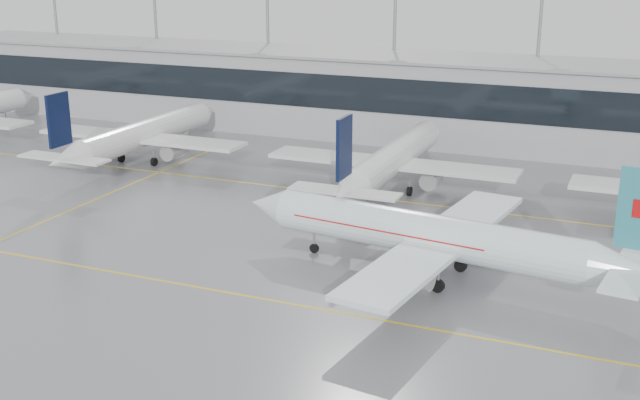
% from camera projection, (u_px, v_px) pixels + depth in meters
% --- Properties ---
extents(ground, '(320.00, 320.00, 0.00)m').
position_uv_depth(ground, '(263.00, 299.00, 65.10)').
color(ground, slate).
rests_on(ground, ground).
extents(taxi_line_main, '(120.00, 0.25, 0.01)m').
position_uv_depth(taxi_line_main, '(263.00, 299.00, 65.09)').
color(taxi_line_main, yellow).
rests_on(taxi_line_main, ground).
extents(taxi_line_north, '(120.00, 0.25, 0.01)m').
position_uv_depth(taxi_line_north, '(381.00, 199.00, 91.51)').
color(taxi_line_north, yellow).
rests_on(taxi_line_north, ground).
extents(taxi_line_cross, '(0.25, 60.00, 0.01)m').
position_uv_depth(taxi_line_cross, '(83.00, 205.00, 89.43)').
color(taxi_line_cross, yellow).
rests_on(taxi_line_cross, ground).
extents(terminal, '(180.00, 15.00, 12.00)m').
position_uv_depth(terminal, '(452.00, 101.00, 117.91)').
color(terminal, '#9A9A9E').
rests_on(terminal, ground).
extents(terminal_glass, '(180.00, 0.20, 5.00)m').
position_uv_depth(terminal_glass, '(439.00, 99.00, 110.82)').
color(terminal_glass, black).
rests_on(terminal_glass, ground).
extents(terminal_roof, '(182.00, 16.00, 0.40)m').
position_uv_depth(terminal_roof, '(454.00, 59.00, 116.08)').
color(terminal_roof, gray).
rests_on(terminal_roof, ground).
extents(light_masts, '(156.40, 1.00, 22.60)m').
position_uv_depth(light_masts, '(464.00, 47.00, 121.03)').
color(light_masts, gray).
rests_on(light_masts, ground).
extents(air_canada_jet, '(37.73, 30.70, 11.98)m').
position_uv_depth(air_canada_jet, '(438.00, 237.00, 68.03)').
color(air_canada_jet, white).
rests_on(air_canada_jet, ground).
extents(parked_jet_b, '(29.64, 36.96, 11.72)m').
position_uv_depth(parked_jet_b, '(141.00, 135.00, 106.65)').
color(parked_jet_b, silver).
rests_on(parked_jet_b, ground).
extents(parked_jet_c, '(29.64, 36.96, 11.72)m').
position_uv_depth(parked_jet_c, '(392.00, 160.00, 93.66)').
color(parked_jet_c, silver).
rests_on(parked_jet_c, ground).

